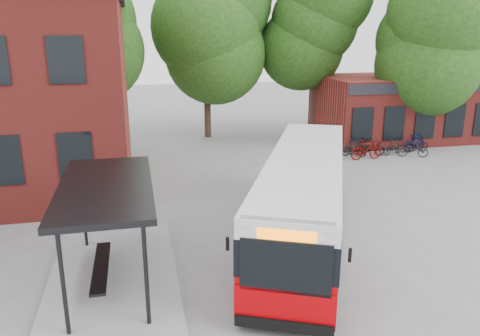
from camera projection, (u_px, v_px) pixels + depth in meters
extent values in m
plane|color=slate|center=(260.00, 250.00, 14.95)|extent=(100.00, 100.00, 0.00)
imported|color=black|center=(324.00, 149.00, 25.98)|extent=(1.81, 1.25, 0.90)
imported|color=black|center=(354.00, 147.00, 26.31)|extent=(1.60, 0.60, 0.94)
imported|color=black|center=(359.00, 146.00, 26.65)|extent=(1.69, 0.93, 0.84)
imported|color=#570704|center=(366.00, 150.00, 25.36)|extent=(1.86, 0.60, 1.10)
imported|color=black|center=(371.00, 149.00, 26.06)|extent=(1.66, 0.61, 0.87)
imported|color=black|center=(393.00, 147.00, 26.45)|extent=(1.54, 0.89, 0.89)
imported|color=black|center=(413.00, 149.00, 25.92)|extent=(1.75, 1.16, 0.87)
imported|color=#08124E|center=(414.00, 142.00, 27.26)|extent=(1.72, 0.86, 1.00)
imported|color=black|center=(417.00, 144.00, 26.95)|extent=(1.56, 0.52, 0.92)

